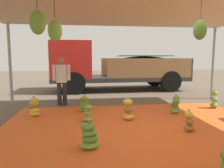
# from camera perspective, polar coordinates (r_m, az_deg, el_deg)

# --- Properties ---
(ground_plane) EXTENTS (40.00, 40.00, 0.00)m
(ground_plane) POSITION_cam_1_polar(r_m,az_deg,el_deg) (7.88, 1.87, -4.97)
(ground_plane) COLOR brown
(tarp_orange) EXTENTS (6.44, 5.02, 0.01)m
(tarp_orange) POSITION_cam_1_polar(r_m,az_deg,el_deg) (5.05, 7.52, -11.91)
(tarp_orange) COLOR #E05B23
(tarp_orange) RESTS_ON ground
(tent_canopy) EXTENTS (8.00, 7.00, 2.86)m
(tent_canopy) POSITION_cam_1_polar(r_m,az_deg,el_deg) (4.81, 8.22, 20.57)
(tent_canopy) COLOR #9EA0A5
(tent_canopy) RESTS_ON ground
(banana_bunch_0) EXTENTS (0.29, 0.30, 0.60)m
(banana_bunch_0) POSITION_cam_1_polar(r_m,az_deg,el_deg) (7.71, 25.43, -3.87)
(banana_bunch_0) COLOR #6B9E38
(banana_bunch_0) RESTS_ON tarp_orange
(banana_bunch_1) EXTENTS (0.32, 0.35, 0.49)m
(banana_bunch_1) POSITION_cam_1_polar(r_m,az_deg,el_deg) (5.59, -6.37, -7.83)
(banana_bunch_1) COLOR #75A83D
(banana_bunch_1) RESTS_ON tarp_orange
(banana_bunch_2) EXTENTS (0.42, 0.42, 0.50)m
(banana_bunch_2) POSITION_cam_1_polar(r_m,az_deg,el_deg) (4.03, -6.06, -13.61)
(banana_bunch_2) COLOR #6B9E38
(banana_bunch_2) RESTS_ON tarp_orange
(banana_bunch_3) EXTENTS (0.44, 0.46, 0.51)m
(banana_bunch_3) POSITION_cam_1_polar(r_m,az_deg,el_deg) (6.62, -7.31, -5.38)
(banana_bunch_3) COLOR #75A83D
(banana_bunch_3) RESTS_ON tarp_orange
(banana_bunch_4) EXTENTS (0.32, 0.32, 0.50)m
(banana_bunch_4) POSITION_cam_1_polar(r_m,az_deg,el_deg) (5.13, 19.76, -9.43)
(banana_bunch_4) COLOR #996628
(banana_bunch_4) RESTS_ON tarp_orange
(banana_bunch_5) EXTENTS (0.42, 0.42, 0.59)m
(banana_bunch_5) POSITION_cam_1_polar(r_m,az_deg,el_deg) (5.70, 4.33, -6.91)
(banana_bunch_5) COLOR gold
(banana_bunch_5) RESTS_ON tarp_orange
(banana_bunch_7) EXTENTS (0.35, 0.34, 0.57)m
(banana_bunch_7) POSITION_cam_1_polar(r_m,az_deg,el_deg) (6.58, 16.43, -5.36)
(banana_bunch_7) COLOR #6B9E38
(banana_bunch_7) RESTS_ON tarp_orange
(banana_bunch_8) EXTENTS (0.38, 0.38, 0.57)m
(banana_bunch_8) POSITION_cam_1_polar(r_m,az_deg,el_deg) (6.42, -19.89, -5.82)
(banana_bunch_8) COLOR gold
(banana_bunch_8) RESTS_ON tarp_orange
(cargo_truck_main) EXTENTS (6.75, 2.63, 2.40)m
(cargo_truck_main) POSITION_cam_1_polar(r_m,az_deg,el_deg) (10.89, 0.43, 4.68)
(cargo_truck_main) COLOR #2D2D2D
(cargo_truck_main) RESTS_ON ground
(worker_0) EXTENTS (0.60, 0.36, 1.63)m
(worker_0) POSITION_cam_1_polar(r_m,az_deg,el_deg) (7.53, -13.21, 1.61)
(worker_0) COLOR #26262D
(worker_0) RESTS_ON ground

